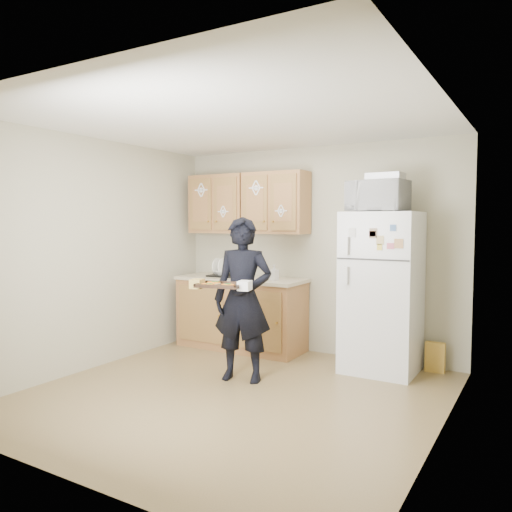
% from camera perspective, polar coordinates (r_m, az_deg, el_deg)
% --- Properties ---
extents(floor, '(3.60, 3.60, 0.00)m').
position_cam_1_polar(floor, '(4.79, -2.56, -15.55)').
color(floor, brown).
rests_on(floor, ground).
extents(ceiling, '(3.60, 3.60, 0.00)m').
position_cam_1_polar(ceiling, '(4.60, -2.66, 15.25)').
color(ceiling, white).
rests_on(ceiling, wall_back).
extents(wall_back, '(3.60, 0.04, 2.50)m').
position_cam_1_polar(wall_back, '(6.11, 6.64, 0.65)').
color(wall_back, '#ABA68B').
rests_on(wall_back, floor).
extents(wall_front, '(3.60, 0.04, 2.50)m').
position_cam_1_polar(wall_front, '(3.18, -20.62, -2.55)').
color(wall_front, '#ABA68B').
rests_on(wall_front, floor).
extents(wall_left, '(0.04, 3.60, 2.50)m').
position_cam_1_polar(wall_left, '(5.71, -17.93, 0.26)').
color(wall_left, '#ABA68B').
rests_on(wall_left, floor).
extents(wall_right, '(0.04, 3.60, 2.50)m').
position_cam_1_polar(wall_right, '(3.85, 20.44, -1.46)').
color(wall_right, '#ABA68B').
rests_on(wall_right, floor).
extents(refrigerator, '(0.75, 0.70, 1.70)m').
position_cam_1_polar(refrigerator, '(5.48, 14.18, -4.02)').
color(refrigerator, silver).
rests_on(refrigerator, floor).
extents(base_cabinet, '(1.60, 0.60, 0.86)m').
position_cam_1_polar(base_cabinet, '(6.33, -1.72, -6.70)').
color(base_cabinet, '#915B32').
rests_on(base_cabinet, floor).
extents(countertop, '(1.64, 0.64, 0.04)m').
position_cam_1_polar(countertop, '(6.26, -1.72, -2.65)').
color(countertop, beige).
rests_on(countertop, base_cabinet).
extents(upper_cab_left, '(0.80, 0.33, 0.75)m').
position_cam_1_polar(upper_cab_left, '(6.55, -4.09, 5.91)').
color(upper_cab_left, '#915B32').
rests_on(upper_cab_left, wall_back).
extents(upper_cab_right, '(0.80, 0.33, 0.75)m').
position_cam_1_polar(upper_cab_right, '(6.13, 2.28, 6.06)').
color(upper_cab_right, '#915B32').
rests_on(upper_cab_right, wall_back).
extents(cereal_box, '(0.20, 0.07, 0.32)m').
position_cam_1_polar(cereal_box, '(5.72, 19.79, -10.84)').
color(cereal_box, '#EDD653').
rests_on(cereal_box, floor).
extents(person, '(0.67, 0.52, 1.64)m').
position_cam_1_polar(person, '(5.01, -1.51, -4.96)').
color(person, black).
rests_on(person, floor).
extents(baking_tray, '(0.49, 0.40, 0.04)m').
position_cam_1_polar(baking_tray, '(4.78, -4.07, -3.40)').
color(baking_tray, black).
rests_on(baking_tray, person).
extents(pizza_front_left, '(0.14, 0.14, 0.02)m').
position_cam_1_polar(pizza_front_left, '(4.75, -5.50, -3.25)').
color(pizza_front_left, orange).
rests_on(pizza_front_left, baking_tray).
extents(pizza_front_right, '(0.14, 0.14, 0.02)m').
position_cam_1_polar(pizza_front_right, '(4.68, -3.25, -3.35)').
color(pizza_front_right, orange).
rests_on(pizza_front_right, baking_tray).
extents(pizza_back_left, '(0.14, 0.14, 0.02)m').
position_cam_1_polar(pizza_back_left, '(4.88, -4.86, -3.06)').
color(pizza_back_left, orange).
rests_on(pizza_back_left, baking_tray).
extents(microwave, '(0.62, 0.45, 0.33)m').
position_cam_1_polar(microwave, '(5.40, 13.71, 6.65)').
color(microwave, silver).
rests_on(microwave, refrigerator).
extents(foil_pan, '(0.37, 0.26, 0.08)m').
position_cam_1_polar(foil_pan, '(5.42, 14.57, 8.75)').
color(foil_pan, '#ABABB1').
rests_on(foil_pan, microwave).
extents(dish_rack, '(0.39, 0.30, 0.15)m').
position_cam_1_polar(dish_rack, '(6.37, -3.61, -1.66)').
color(dish_rack, black).
rests_on(dish_rack, countertop).
extents(bowl, '(0.26, 0.26, 0.05)m').
position_cam_1_polar(bowl, '(6.38, -3.73, -1.93)').
color(bowl, white).
rests_on(bowl, dish_rack).
extents(soap_bottle, '(0.10, 0.10, 0.19)m').
position_cam_1_polar(soap_bottle, '(5.95, 2.08, -1.89)').
color(soap_bottle, silver).
rests_on(soap_bottle, countertop).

